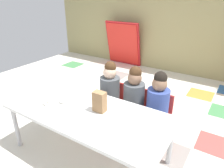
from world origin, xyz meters
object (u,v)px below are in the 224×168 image
at_px(paper_plate_center_table, 68,99).
at_px(folded_activity_table, 123,44).
at_px(seated_child_middle_seat, 134,95).
at_px(seated_child_far_right, 158,101).
at_px(paper_plate_near_edge, 48,104).
at_px(paper_bag_brown, 100,102).
at_px(craft_table, 88,114).
at_px(donut_powdered_loose, 64,101).
at_px(donut_powdered_on_plate, 48,103).
at_px(seated_child_near_camera, 110,88).

bearing_deg(paper_plate_center_table, folded_activity_table, 108.14).
bearing_deg(seated_child_middle_seat, seated_child_far_right, 0.00).
height_order(folded_activity_table, paper_plate_near_edge, folded_activity_table).
relative_size(paper_bag_brown, paper_plate_center_table, 1.22).
height_order(folded_activity_table, paper_plate_center_table, folded_activity_table).
height_order(seated_child_far_right, paper_plate_near_edge, seated_child_far_right).
relative_size(craft_table, donut_powdered_loose, 16.03).
distance_m(donut_powdered_on_plate, donut_powdered_loose, 0.18).
distance_m(seated_child_middle_seat, paper_bag_brown, 0.60).
distance_m(craft_table, seated_child_middle_seat, 0.68).
relative_size(craft_table, folded_activity_table, 1.64).
distance_m(seated_child_near_camera, seated_child_far_right, 0.67).
relative_size(seated_child_far_right, paper_bag_brown, 4.17).
distance_m(seated_child_near_camera, paper_plate_center_table, 0.61).
bearing_deg(paper_bag_brown, craft_table, -148.35).
bearing_deg(paper_plate_near_edge, paper_bag_brown, 20.49).
xyz_separation_m(seated_child_far_right, paper_bag_brown, (-0.42, -0.57, 0.13)).
xyz_separation_m(donut_powdered_on_plate, donut_powdered_loose, (0.10, 0.14, -0.01)).
xyz_separation_m(paper_bag_brown, donut_powdered_loose, (-0.46, -0.06, -0.09)).
height_order(seated_child_near_camera, seated_child_middle_seat, same).
bearing_deg(folded_activity_table, paper_bag_brown, -64.21).
xyz_separation_m(seated_child_middle_seat, paper_plate_center_table, (-0.58, -0.57, 0.03)).
height_order(folded_activity_table, donut_powdered_loose, folded_activity_table).
distance_m(seated_child_far_right, paper_bag_brown, 0.72).
xyz_separation_m(craft_table, donut_powdered_on_plate, (-0.45, -0.14, 0.07)).
bearing_deg(folded_activity_table, paper_plate_center_table, -71.86).
distance_m(folded_activity_table, paper_bag_brown, 3.31).
relative_size(seated_child_middle_seat, paper_plate_near_edge, 5.10).
bearing_deg(paper_plate_center_table, donut_powdered_on_plate, -114.36).
relative_size(seated_child_middle_seat, seated_child_far_right, 1.00).
bearing_deg(paper_bag_brown, donut_powdered_on_plate, -159.51).
xyz_separation_m(paper_bag_brown, paper_plate_near_edge, (-0.56, -0.21, -0.11)).
relative_size(seated_child_near_camera, paper_bag_brown, 4.17).
height_order(craft_table, paper_plate_center_table, paper_plate_center_table).
relative_size(paper_plate_center_table, donut_powdered_loose, 1.62).
xyz_separation_m(seated_child_near_camera, paper_plate_near_edge, (-0.32, -0.78, 0.03)).
relative_size(craft_table, seated_child_near_camera, 1.94).
bearing_deg(seated_child_far_right, donut_powdered_loose, -144.22).
xyz_separation_m(craft_table, paper_plate_near_edge, (-0.45, -0.14, 0.05)).
bearing_deg(craft_table, donut_powdered_loose, 179.53).
xyz_separation_m(folded_activity_table, donut_powdered_loose, (0.98, -3.04, 0.06)).
distance_m(seated_child_middle_seat, paper_plate_center_table, 0.81).
relative_size(craft_table, paper_plate_center_table, 9.90).
bearing_deg(donut_powdered_on_plate, seated_child_middle_seat, 49.23).
height_order(paper_bag_brown, donut_powdered_loose, paper_bag_brown).
bearing_deg(craft_table, seated_child_near_camera, 101.82).
bearing_deg(donut_powdered_loose, craft_table, -0.47).
xyz_separation_m(seated_child_near_camera, seated_child_far_right, (0.67, 0.00, 0.00)).
height_order(paper_plate_near_edge, donut_powdered_loose, donut_powdered_loose).
xyz_separation_m(seated_child_near_camera, donut_powdered_on_plate, (-0.32, -0.78, 0.05)).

